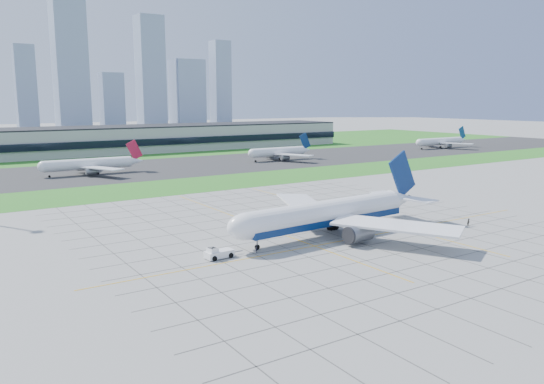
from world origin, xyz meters
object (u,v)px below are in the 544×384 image
object	(u,v)px
crew_far	(469,222)
distant_jet_3	(441,141)
crew_near	(257,249)
pushback_tug	(218,253)
airliner	(328,214)
distant_jet_1	(90,164)
distant_jet_2	(279,152)

from	to	relation	value
crew_far	distant_jet_3	size ratio (longest dim) A/B	0.04
distant_jet_3	crew_near	bearing A→B (deg)	-148.32
pushback_tug	crew_far	xyz separation A→B (m)	(65.52, -9.67, -0.10)
airliner	distant_jet_3	xyz separation A→B (m)	(208.15, 138.56, -0.54)
distant_jet_1	airliner	bearing A→B (deg)	-81.99
pushback_tug	distant_jet_3	xyz separation A→B (m)	(238.18, 140.94, 3.45)
distant_jet_1	distant_jet_3	bearing A→B (deg)	0.68
airliner	distant_jet_1	bearing A→B (deg)	94.27
crew_near	airliner	bearing A→B (deg)	-50.58
airliner	distant_jet_2	size ratio (longest dim) A/B	1.39
crew_near	crew_far	bearing A→B (deg)	-67.82
airliner	distant_jet_1	distance (m)	137.22
pushback_tug	distant_jet_3	world-z (taller)	distant_jet_3
distant_jet_3	airliner	bearing A→B (deg)	-146.35
distant_jet_3	crew_far	bearing A→B (deg)	-138.90
airliner	distant_jet_2	bearing A→B (deg)	56.49
crew_near	distant_jet_3	xyz separation A→B (m)	(229.68, 141.75, 3.65)
distant_jet_1	distant_jet_3	distance (m)	227.29
crew_near	distant_jet_3	distance (m)	269.93
airliner	crew_near	world-z (taller)	airliner
distant_jet_2	crew_near	bearing A→B (deg)	-125.47
airliner	crew_near	size ratio (longest dim) A/B	35.31
airliner	crew_far	world-z (taller)	airliner
airliner	pushback_tug	size ratio (longest dim) A/B	7.00
crew_near	pushback_tug	bearing A→B (deg)	115.57
airliner	pushback_tug	distance (m)	30.39
distant_jet_1	pushback_tug	bearing A→B (deg)	-94.51
crew_near	distant_jet_1	world-z (taller)	distant_jet_1
crew_far	airliner	bearing A→B (deg)	167.07
crew_far	distant_jet_1	size ratio (longest dim) A/B	0.04
crew_near	distant_jet_3	world-z (taller)	distant_jet_3
distant_jet_3	distant_jet_1	bearing A→B (deg)	-179.32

